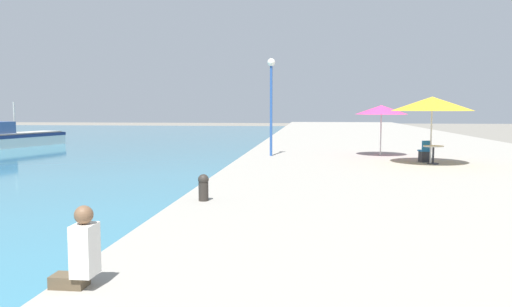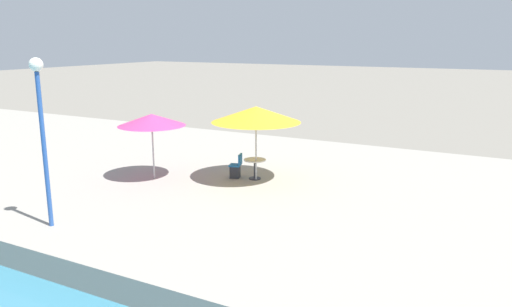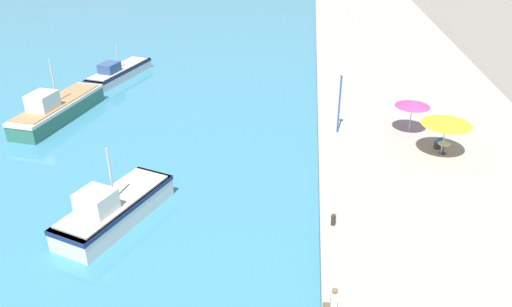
{
  "view_description": "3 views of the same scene",
  "coord_description": "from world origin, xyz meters",
  "px_view_note": "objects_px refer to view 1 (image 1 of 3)",
  "views": [
    {
      "loc": [
        3.27,
        -0.25,
        2.98
      ],
      "look_at": [
        1.5,
        15.56,
        1.54
      ],
      "focal_mm": 35.0,
      "sensor_mm": 36.0,
      "label": 1
    },
    {
      "loc": [
        -7.39,
        12.08,
        5.74
      ],
      "look_at": [
        8.02,
        20.33,
        1.74
      ],
      "focal_mm": 35.0,
      "sensor_mm": 36.0,
      "label": 2
    },
    {
      "loc": [
        -1.12,
        -10.04,
        15.68
      ],
      "look_at": [
        -4.0,
        18.0,
        1.34
      ],
      "focal_mm": 35.0,
      "sensor_mm": 36.0,
      "label": 3
    }
  ],
  "objects_px": {
    "mooring_bollard": "(203,187)",
    "lamppost": "(271,90)",
    "cafe_chair_left": "(424,154)",
    "cafe_umbrella_white": "(381,110)",
    "cafe_table": "(433,151)",
    "person_at_quay": "(81,252)",
    "cafe_umbrella_pink": "(432,104)",
    "fishing_boat_far": "(14,138)"
  },
  "relations": [
    {
      "from": "cafe_umbrella_white",
      "to": "cafe_chair_left",
      "type": "height_order",
      "value": "cafe_umbrella_white"
    },
    {
      "from": "cafe_umbrella_pink",
      "to": "cafe_umbrella_white",
      "type": "bearing_deg",
      "value": 113.45
    },
    {
      "from": "cafe_chair_left",
      "to": "lamppost",
      "type": "xyz_separation_m",
      "value": [
        -6.59,
        2.02,
        2.77
      ]
    },
    {
      "from": "mooring_bollard",
      "to": "fishing_boat_far",
      "type": "bearing_deg",
      "value": 129.98
    },
    {
      "from": "cafe_table",
      "to": "lamppost",
      "type": "xyz_separation_m",
      "value": [
        -6.79,
        2.71,
        2.56
      ]
    },
    {
      "from": "person_at_quay",
      "to": "lamppost",
      "type": "xyz_separation_m",
      "value": [
        0.94,
        17.61,
        2.63
      ]
    },
    {
      "from": "cafe_umbrella_white",
      "to": "cafe_chair_left",
      "type": "xyz_separation_m",
      "value": [
        1.44,
        -2.65,
        -1.85
      ]
    },
    {
      "from": "fishing_boat_far",
      "to": "cafe_umbrella_white",
      "type": "distance_m",
      "value": 28.32
    },
    {
      "from": "fishing_boat_far",
      "to": "cafe_umbrella_white",
      "type": "bearing_deg",
      "value": -10.3
    },
    {
      "from": "cafe_umbrella_pink",
      "to": "lamppost",
      "type": "height_order",
      "value": "lamppost"
    },
    {
      "from": "cafe_umbrella_white",
      "to": "person_at_quay",
      "type": "relative_size",
      "value": 2.34
    },
    {
      "from": "fishing_boat_far",
      "to": "lamppost",
      "type": "relative_size",
      "value": 1.95
    },
    {
      "from": "cafe_table",
      "to": "mooring_bollard",
      "type": "relative_size",
      "value": 1.22
    },
    {
      "from": "cafe_umbrella_pink",
      "to": "cafe_table",
      "type": "relative_size",
      "value": 3.99
    },
    {
      "from": "cafe_chair_left",
      "to": "cafe_table",
      "type": "bearing_deg",
      "value": -90.0
    },
    {
      "from": "fishing_boat_far",
      "to": "person_at_quay",
      "type": "height_order",
      "value": "fishing_boat_far"
    },
    {
      "from": "cafe_table",
      "to": "cafe_umbrella_white",
      "type": "bearing_deg",
      "value": 116.05
    },
    {
      "from": "cafe_chair_left",
      "to": "cafe_umbrella_pink",
      "type": "bearing_deg",
      "value": -101.3
    },
    {
      "from": "cafe_chair_left",
      "to": "mooring_bollard",
      "type": "height_order",
      "value": "cafe_chair_left"
    },
    {
      "from": "cafe_umbrella_white",
      "to": "mooring_bollard",
      "type": "xyz_separation_m",
      "value": [
        -5.85,
        -12.28,
        -1.83
      ]
    },
    {
      "from": "cafe_chair_left",
      "to": "person_at_quay",
      "type": "height_order",
      "value": "person_at_quay"
    },
    {
      "from": "cafe_table",
      "to": "lamppost",
      "type": "height_order",
      "value": "lamppost"
    },
    {
      "from": "cafe_table",
      "to": "person_at_quay",
      "type": "xyz_separation_m",
      "value": [
        -7.73,
        -14.89,
        -0.07
      ]
    },
    {
      "from": "cafe_umbrella_white",
      "to": "lamppost",
      "type": "height_order",
      "value": "lamppost"
    },
    {
      "from": "cafe_table",
      "to": "person_at_quay",
      "type": "relative_size",
      "value": 0.76
    },
    {
      "from": "cafe_umbrella_white",
      "to": "person_at_quay",
      "type": "height_order",
      "value": "cafe_umbrella_white"
    },
    {
      "from": "fishing_boat_far",
      "to": "cafe_umbrella_white",
      "type": "relative_size",
      "value": 3.63
    },
    {
      "from": "fishing_boat_far",
      "to": "cafe_table",
      "type": "relative_size",
      "value": 11.1
    },
    {
      "from": "cafe_umbrella_white",
      "to": "person_at_quay",
      "type": "bearing_deg",
      "value": -108.47
    },
    {
      "from": "fishing_boat_far",
      "to": "cafe_chair_left",
      "type": "distance_m",
      "value": 30.69
    },
    {
      "from": "cafe_table",
      "to": "mooring_bollard",
      "type": "bearing_deg",
      "value": -129.98
    },
    {
      "from": "cafe_umbrella_pink",
      "to": "cafe_umbrella_white",
      "type": "relative_size",
      "value": 1.3
    },
    {
      "from": "cafe_umbrella_white",
      "to": "lamppost",
      "type": "relative_size",
      "value": 0.54
    },
    {
      "from": "cafe_umbrella_pink",
      "to": "cafe_chair_left",
      "type": "relative_size",
      "value": 3.51
    },
    {
      "from": "mooring_bollard",
      "to": "person_at_quay",
      "type": "bearing_deg",
      "value": -92.32
    },
    {
      "from": "person_at_quay",
      "to": "mooring_bollard",
      "type": "distance_m",
      "value": 5.97
    },
    {
      "from": "cafe_umbrella_pink",
      "to": "lamppost",
      "type": "bearing_deg",
      "value": 156.94
    },
    {
      "from": "fishing_boat_far",
      "to": "cafe_umbrella_pink",
      "type": "height_order",
      "value": "fishing_boat_far"
    },
    {
      "from": "person_at_quay",
      "to": "mooring_bollard",
      "type": "height_order",
      "value": "person_at_quay"
    },
    {
      "from": "mooring_bollard",
      "to": "lamppost",
      "type": "height_order",
      "value": "lamppost"
    },
    {
      "from": "lamppost",
      "to": "cafe_chair_left",
      "type": "bearing_deg",
      "value": -17.03
    },
    {
      "from": "cafe_umbrella_pink",
      "to": "cafe_table",
      "type": "bearing_deg",
      "value": 41.92
    }
  ]
}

